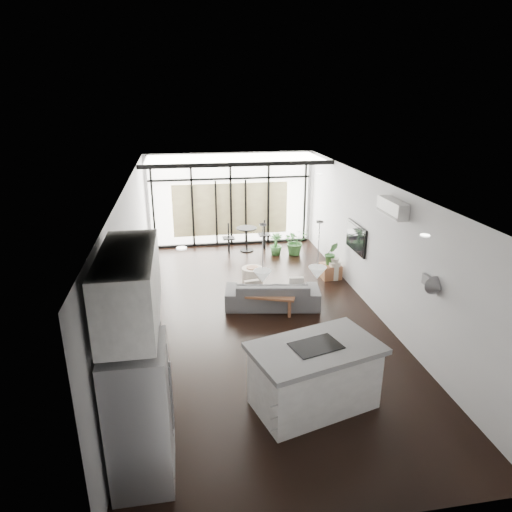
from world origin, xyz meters
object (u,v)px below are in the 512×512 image
object	(u,v)px
island	(314,376)
milk_can	(335,268)
sofa	(272,289)
console_bench	(265,304)
fridge	(140,415)
tv	(356,238)
pouf	(252,276)

from	to	relation	value
island	milk_can	xyz separation A→B (m)	(1.91, 4.68, -0.23)
island	sofa	distance (m)	3.43
milk_can	console_bench	bearing A→B (deg)	-143.38
milk_can	fridge	bearing A→B (deg)	-127.48
sofa	tv	size ratio (longest dim) A/B	1.87
sofa	milk_can	xyz separation A→B (m)	(1.85, 1.25, -0.12)
island	milk_can	world-z (taller)	island
pouf	console_bench	bearing A→B (deg)	-89.29
island	sofa	size ratio (longest dim) A/B	0.91
pouf	milk_can	world-z (taller)	milk_can
fridge	tv	size ratio (longest dim) A/B	1.66
island	milk_can	distance (m)	5.06
pouf	milk_can	bearing A→B (deg)	-0.67
island	milk_can	bearing A→B (deg)	51.75
sofa	pouf	xyz separation A→B (m)	(-0.24, 1.27, -0.19)
pouf	island	bearing A→B (deg)	-87.83
sofa	pouf	distance (m)	1.31
console_bench	tv	size ratio (longest dim) A/B	1.16
console_bench	tv	xyz separation A→B (m)	(2.29, 0.84, 1.10)
console_bench	pouf	size ratio (longest dim) A/B	2.41
fridge	milk_can	world-z (taller)	fridge
fridge	console_bench	size ratio (longest dim) A/B	1.44
milk_can	pouf	bearing A→B (deg)	179.33
sofa	tv	distance (m)	2.32
console_bench	fridge	bearing A→B (deg)	-98.87
pouf	milk_can	xyz separation A→B (m)	(2.09, -0.02, 0.07)
console_bench	milk_can	distance (m)	2.58
sofa	pouf	bearing A→B (deg)	-70.03
fridge	tv	distance (m)	6.74
island	pouf	distance (m)	4.72
sofa	tv	bearing A→B (deg)	-155.75
island	pouf	bearing A→B (deg)	76.12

